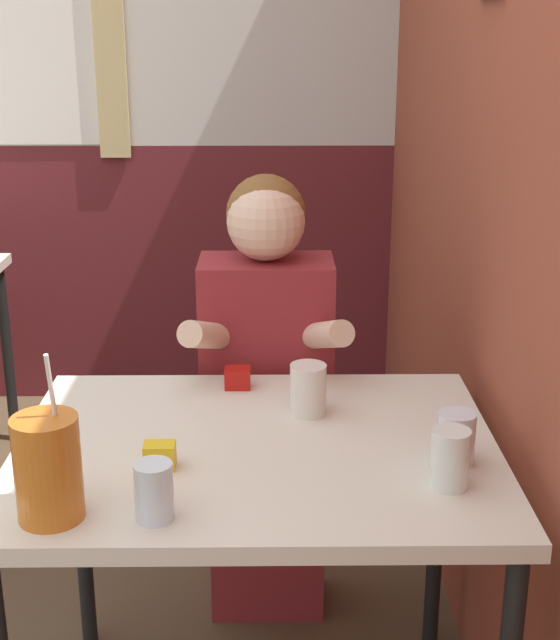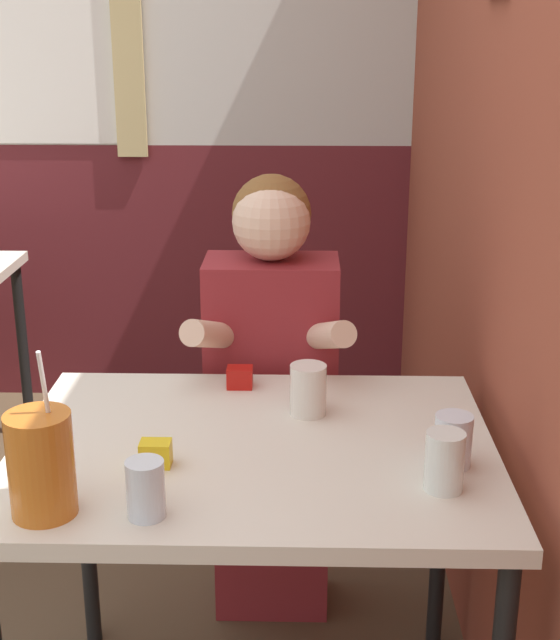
{
  "view_description": "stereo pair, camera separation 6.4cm",
  "coord_description": "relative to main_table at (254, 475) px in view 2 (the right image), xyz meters",
  "views": [
    {
      "loc": [
        0.89,
        -1.34,
        1.56
      ],
      "look_at": [
        0.91,
        0.46,
        0.97
      ],
      "focal_mm": 50.0,
      "sensor_mm": 36.0,
      "label": 1
    },
    {
      "loc": [
        0.95,
        -1.34,
        1.56
      ],
      "look_at": [
        0.91,
        0.46,
        0.97
      ],
      "focal_mm": 50.0,
      "sensor_mm": 36.0,
      "label": 2
    }
  ],
  "objects": [
    {
      "name": "brick_wall_right",
      "position": [
        0.57,
        0.85,
        0.67
      ],
      "size": [
        0.08,
        4.32,
        2.7
      ],
      "color": "brown",
      "rests_on": "ground_plane"
    },
    {
      "name": "back_wall",
      "position": [
        -0.87,
        2.04,
        0.68
      ],
      "size": [
        5.79,
        0.09,
        2.7
      ],
      "color": "silver",
      "rests_on": "ground_plane"
    },
    {
      "name": "main_table",
      "position": [
        0.0,
        0.0,
        0.0
      ],
      "size": [
        0.98,
        0.76,
        0.75
      ],
      "color": "beige",
      "rests_on": "ground_plane"
    },
    {
      "name": "person_seated",
      "position": [
        0.02,
        0.52,
        -0.04
      ],
      "size": [
        0.42,
        0.4,
        1.21
      ],
      "color": "maroon",
      "rests_on": "ground_plane"
    },
    {
      "name": "cocktail_pitcher",
      "position": [
        -0.35,
        -0.28,
        0.17
      ],
      "size": [
        0.11,
        0.11,
        0.31
      ],
      "color": "#C6661E",
      "rests_on": "main_table"
    },
    {
      "name": "glass_near_pitcher",
      "position": [
        0.39,
        -0.08,
        0.12
      ],
      "size": [
        0.07,
        0.07,
        0.1
      ],
      "color": "silver",
      "rests_on": "main_table"
    },
    {
      "name": "glass_center",
      "position": [
        0.36,
        -0.18,
        0.13
      ],
      "size": [
        0.07,
        0.07,
        0.11
      ],
      "color": "silver",
      "rests_on": "main_table"
    },
    {
      "name": "glass_far_side",
      "position": [
        0.11,
        0.15,
        0.13
      ],
      "size": [
        0.08,
        0.08,
        0.11
      ],
      "color": "silver",
      "rests_on": "main_table"
    },
    {
      "name": "glass_by_brick",
      "position": [
        -0.17,
        -0.29,
        0.13
      ],
      "size": [
        0.07,
        0.07,
        0.11
      ],
      "color": "silver",
      "rests_on": "main_table"
    },
    {
      "name": "condiment_ketchup",
      "position": [
        -0.05,
        0.3,
        0.1
      ],
      "size": [
        0.06,
        0.04,
        0.05
      ],
      "color": "#B7140F",
      "rests_on": "main_table"
    },
    {
      "name": "condiment_mustard",
      "position": [
        -0.18,
        -0.1,
        0.1
      ],
      "size": [
        0.06,
        0.04,
        0.05
      ],
      "color": "yellow",
      "rests_on": "main_table"
    }
  ]
}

